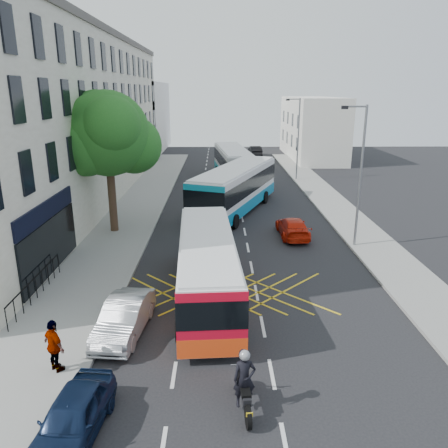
{
  "coord_description": "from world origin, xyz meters",
  "views": [
    {
      "loc": [
        -1.73,
        -12.17,
        8.88
      ],
      "look_at": [
        -1.44,
        9.59,
        2.2
      ],
      "focal_mm": 35.0,
      "sensor_mm": 36.0,
      "label": 1
    }
  ],
  "objects_px": {
    "lamp_far": "(297,135)",
    "bus_far": "(233,163)",
    "street_tree": "(107,135)",
    "pedestrian_far": "(54,346)",
    "bus_mid": "(236,188)",
    "parked_car_silver": "(124,317)",
    "distant_car_silver": "(256,162)",
    "distant_car_dark": "(255,151)",
    "distant_car_grey": "(234,164)",
    "lamp_near": "(359,170)",
    "red_hatchback": "(293,227)",
    "motorbike": "(244,382)",
    "parked_car_blue": "(73,418)",
    "bus_near": "(207,267)"
  },
  "relations": [
    {
      "from": "lamp_far",
      "to": "bus_far",
      "type": "distance_m",
      "value": 7.03
    },
    {
      "from": "street_tree",
      "to": "pedestrian_far",
      "type": "relative_size",
      "value": 4.88
    },
    {
      "from": "street_tree",
      "to": "bus_mid",
      "type": "bearing_deg",
      "value": 31.67
    },
    {
      "from": "parked_car_silver",
      "to": "street_tree",
      "type": "bearing_deg",
      "value": 110.82
    },
    {
      "from": "lamp_far",
      "to": "distant_car_silver",
      "type": "bearing_deg",
      "value": 112.18
    },
    {
      "from": "distant_car_silver",
      "to": "distant_car_dark",
      "type": "xyz_separation_m",
      "value": [
        0.66,
        9.42,
        0.07
      ]
    },
    {
      "from": "lamp_far",
      "to": "distant_car_grey",
      "type": "relative_size",
      "value": 1.65
    },
    {
      "from": "distant_car_grey",
      "to": "lamp_near",
      "type": "bearing_deg",
      "value": -73.38
    },
    {
      "from": "street_tree",
      "to": "red_hatchback",
      "type": "relative_size",
      "value": 2.1
    },
    {
      "from": "motorbike",
      "to": "street_tree",
      "type": "bearing_deg",
      "value": 108.6
    },
    {
      "from": "bus_far",
      "to": "distant_car_grey",
      "type": "height_order",
      "value": "bus_far"
    },
    {
      "from": "bus_mid",
      "to": "distant_car_silver",
      "type": "distance_m",
      "value": 20.62
    },
    {
      "from": "distant_car_silver",
      "to": "parked_car_blue",
      "type": "bearing_deg",
      "value": 71.78
    },
    {
      "from": "lamp_near",
      "to": "bus_far",
      "type": "relative_size",
      "value": 0.68
    },
    {
      "from": "distant_car_grey",
      "to": "distant_car_silver",
      "type": "relative_size",
      "value": 1.33
    },
    {
      "from": "parked_car_blue",
      "to": "distant_car_grey",
      "type": "bearing_deg",
      "value": 87.67
    },
    {
      "from": "distant_car_grey",
      "to": "pedestrian_far",
      "type": "relative_size",
      "value": 2.68
    },
    {
      "from": "motorbike",
      "to": "distant_car_silver",
      "type": "distance_m",
      "value": 42.07
    },
    {
      "from": "parked_car_silver",
      "to": "red_hatchback",
      "type": "relative_size",
      "value": 0.97
    },
    {
      "from": "distant_car_grey",
      "to": "parked_car_blue",
      "type": "bearing_deg",
      "value": -94.11
    },
    {
      "from": "bus_near",
      "to": "parked_car_silver",
      "type": "xyz_separation_m",
      "value": [
        -3.07,
        -2.9,
        -0.84
      ]
    },
    {
      "from": "street_tree",
      "to": "bus_far",
      "type": "height_order",
      "value": "street_tree"
    },
    {
      "from": "lamp_far",
      "to": "distant_car_dark",
      "type": "height_order",
      "value": "lamp_far"
    },
    {
      "from": "bus_near",
      "to": "bus_mid",
      "type": "distance_m",
      "value": 14.59
    },
    {
      "from": "street_tree",
      "to": "pedestrian_far",
      "type": "bearing_deg",
      "value": -84.21
    },
    {
      "from": "bus_near",
      "to": "motorbike",
      "type": "distance_m",
      "value": 7.22
    },
    {
      "from": "parked_car_blue",
      "to": "distant_car_silver",
      "type": "bearing_deg",
      "value": 84.47
    },
    {
      "from": "bus_near",
      "to": "distant_car_silver",
      "type": "height_order",
      "value": "bus_near"
    },
    {
      "from": "bus_near",
      "to": "motorbike",
      "type": "xyz_separation_m",
      "value": [
        1.22,
        -7.09,
        -0.59
      ]
    },
    {
      "from": "parked_car_silver",
      "to": "distant_car_silver",
      "type": "relative_size",
      "value": 1.12
    },
    {
      "from": "distant_car_silver",
      "to": "bus_mid",
      "type": "bearing_deg",
      "value": 73.82
    },
    {
      "from": "lamp_near",
      "to": "parked_car_silver",
      "type": "xyz_separation_m",
      "value": [
        -11.49,
        -9.42,
        -3.94
      ]
    },
    {
      "from": "lamp_near",
      "to": "parked_car_blue",
      "type": "relative_size",
      "value": 2.21
    },
    {
      "from": "parked_car_silver",
      "to": "red_hatchback",
      "type": "height_order",
      "value": "parked_car_silver"
    },
    {
      "from": "lamp_far",
      "to": "distant_car_grey",
      "type": "distance_m",
      "value": 9.84
    },
    {
      "from": "bus_mid",
      "to": "lamp_near",
      "type": "bearing_deg",
      "value": -28.71
    },
    {
      "from": "parked_car_silver",
      "to": "pedestrian_far",
      "type": "relative_size",
      "value": 2.26
    },
    {
      "from": "parked_car_silver",
      "to": "distant_car_dark",
      "type": "height_order",
      "value": "distant_car_dark"
    },
    {
      "from": "bus_near",
      "to": "bus_far",
      "type": "bearing_deg",
      "value": 82.48
    },
    {
      "from": "motorbike",
      "to": "distant_car_grey",
      "type": "relative_size",
      "value": 0.46
    },
    {
      "from": "lamp_near",
      "to": "bus_far",
      "type": "xyz_separation_m",
      "value": [
        -6.4,
        20.3,
        -2.9
      ]
    },
    {
      "from": "pedestrian_far",
      "to": "parked_car_silver",
      "type": "bearing_deg",
      "value": -83.94
    },
    {
      "from": "bus_near",
      "to": "red_hatchback",
      "type": "bearing_deg",
      "value": 55.49
    },
    {
      "from": "parked_car_silver",
      "to": "red_hatchback",
      "type": "xyz_separation_m",
      "value": [
        8.26,
        11.44,
        -0.06
      ]
    },
    {
      "from": "bus_mid",
      "to": "motorbike",
      "type": "bearing_deg",
      "value": -70.03
    },
    {
      "from": "street_tree",
      "to": "lamp_far",
      "type": "height_order",
      "value": "street_tree"
    },
    {
      "from": "lamp_far",
      "to": "distant_car_dark",
      "type": "distance_m",
      "value": 18.34
    },
    {
      "from": "street_tree",
      "to": "distant_car_grey",
      "type": "distance_m",
      "value": 25.83
    },
    {
      "from": "lamp_near",
      "to": "motorbike",
      "type": "bearing_deg",
      "value": -117.9
    },
    {
      "from": "parked_car_blue",
      "to": "pedestrian_far",
      "type": "height_order",
      "value": "pedestrian_far"
    }
  ]
}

